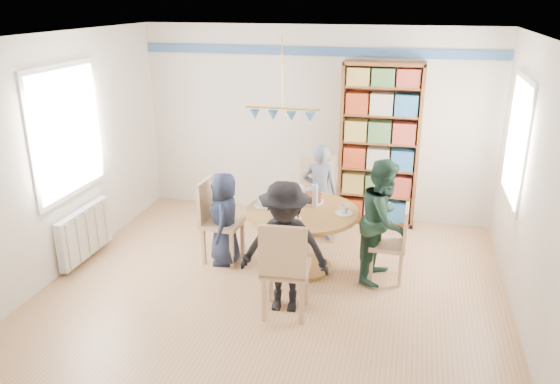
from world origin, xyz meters
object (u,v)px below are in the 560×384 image
(radiator, at_px, (85,233))
(person_right, at_px, (383,221))
(person_far, at_px, (320,192))
(chair_left, at_px, (216,216))
(dining_table, at_px, (302,225))
(person_near, at_px, (285,247))
(chair_near, at_px, (284,266))
(chair_far, at_px, (318,194))
(bookshelf, at_px, (379,147))
(person_left, at_px, (224,219))
(chair_right, at_px, (395,240))

(radiator, distance_m, person_right, 3.57)
(person_far, bearing_deg, chair_left, 35.89)
(dining_table, relative_size, person_right, 0.92)
(person_far, bearing_deg, person_near, 85.42)
(chair_left, height_order, person_near, person_near)
(chair_near, bearing_deg, chair_far, 91.20)
(person_near, bearing_deg, dining_table, 84.82)
(chair_far, xyz_separation_m, chair_near, (0.04, -2.09, -0.00))
(bookshelf, bearing_deg, radiator, -148.57)
(person_far, bearing_deg, bookshelf, -136.06)
(dining_table, bearing_deg, person_right, 0.74)
(person_right, bearing_deg, person_far, 55.20)
(chair_far, bearing_deg, person_near, -89.77)
(bookshelf, bearing_deg, person_right, -83.43)
(dining_table, relative_size, bookshelf, 0.58)
(radiator, height_order, bookshelf, bookshelf)
(chair_far, bearing_deg, radiator, -151.45)
(radiator, xyz_separation_m, chair_far, (2.61, 1.42, 0.23))
(radiator, relative_size, person_left, 0.88)
(chair_right, height_order, person_right, person_right)
(dining_table, distance_m, chair_right, 1.06)
(dining_table, bearing_deg, chair_near, -87.89)
(person_near, distance_m, bookshelf, 2.69)
(chair_right, xyz_separation_m, person_far, (-1.02, 0.92, 0.16))
(bookshelf, bearing_deg, dining_table, -113.66)
(radiator, relative_size, dining_table, 0.77)
(radiator, xyz_separation_m, chair_right, (3.67, 0.38, 0.14))
(chair_far, height_order, person_left, person_left)
(chair_near, xyz_separation_m, person_far, (0.00, 1.97, 0.07))
(person_far, relative_size, person_near, 0.93)
(person_near, bearing_deg, chair_left, 134.28)
(person_right, bearing_deg, chair_far, 53.10)
(dining_table, bearing_deg, bookshelf, 66.34)
(radiator, relative_size, chair_far, 0.95)
(chair_far, distance_m, chair_near, 2.09)
(chair_far, bearing_deg, bookshelf, 40.39)
(chair_right, xyz_separation_m, bookshelf, (-0.33, 1.66, 0.62))
(chair_far, bearing_deg, person_far, -68.90)
(person_right, bearing_deg, chair_left, 101.15)
(dining_table, distance_m, bookshelf, 1.89)
(chair_far, bearing_deg, person_left, -130.63)
(person_right, bearing_deg, dining_table, 101.86)
(chair_far, distance_m, person_right, 1.38)
(chair_left, xyz_separation_m, bookshelf, (1.79, 1.65, 0.55))
(person_near, bearing_deg, chair_far, 84.87)
(radiator, height_order, chair_right, chair_right)
(chair_near, distance_m, person_far, 1.97)
(chair_far, relative_size, person_left, 0.93)
(radiator, distance_m, dining_table, 2.65)
(chair_near, bearing_deg, person_left, 134.11)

